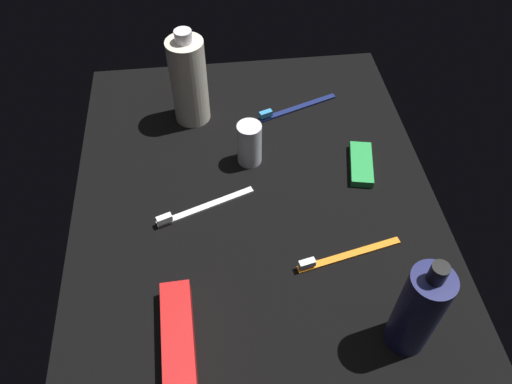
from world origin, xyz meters
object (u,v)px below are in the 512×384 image
(snack_bar_green, at_px, (361,164))
(bodywash_bottle, at_px, (189,81))
(lotion_bottle, at_px, (418,310))
(toothbrush_navy, at_px, (293,108))
(toothpaste_box_red, at_px, (178,342))
(deodorant_stick, at_px, (248,144))
(toothbrush_white, at_px, (200,209))
(toothbrush_orange, at_px, (343,255))

(snack_bar_green, bearing_deg, bodywash_bottle, 71.94)
(bodywash_bottle, bearing_deg, lotion_bottle, -150.94)
(snack_bar_green, bearing_deg, lotion_bottle, -171.73)
(toothbrush_navy, bearing_deg, toothpaste_box_red, 153.47)
(lotion_bottle, bearing_deg, bodywash_bottle, 29.06)
(snack_bar_green, bearing_deg, deodorant_stick, 90.78)
(deodorant_stick, xyz_separation_m, toothbrush_white, (-0.11, 0.10, -0.04))
(toothbrush_navy, xyz_separation_m, snack_bar_green, (-0.17, -0.10, 0.00))
(deodorant_stick, bearing_deg, lotion_bottle, -153.70)
(lotion_bottle, bearing_deg, toothbrush_orange, 21.61)
(deodorant_stick, bearing_deg, snack_bar_green, -101.21)
(lotion_bottle, height_order, bodywash_bottle, bodywash_bottle)
(bodywash_bottle, distance_m, toothbrush_orange, 0.44)
(lotion_bottle, distance_m, toothbrush_white, 0.39)
(toothpaste_box_red, bearing_deg, toothbrush_white, -11.22)
(bodywash_bottle, relative_size, toothpaste_box_red, 1.13)
(bodywash_bottle, xyz_separation_m, deodorant_stick, (-0.14, -0.10, -0.05))
(lotion_bottle, xyz_separation_m, deodorant_stick, (0.38, 0.19, -0.04))
(deodorant_stick, distance_m, toothbrush_navy, 0.17)
(toothbrush_navy, height_order, toothpaste_box_red, toothpaste_box_red)
(deodorant_stick, bearing_deg, bodywash_bottle, 35.95)
(toothbrush_white, height_order, toothbrush_navy, same)
(toothbrush_orange, xyz_separation_m, snack_bar_green, (0.19, -0.08, 0.00))
(bodywash_bottle, bearing_deg, deodorant_stick, -144.05)
(bodywash_bottle, relative_size, toothbrush_white, 1.14)
(lotion_bottle, height_order, deodorant_stick, lotion_bottle)
(bodywash_bottle, bearing_deg, toothbrush_white, -179.16)
(bodywash_bottle, distance_m, snack_bar_green, 0.36)
(deodorant_stick, height_order, snack_bar_green, deodorant_stick)
(lotion_bottle, height_order, toothpaste_box_red, lotion_bottle)
(lotion_bottle, bearing_deg, deodorant_stick, 26.30)
(deodorant_stick, xyz_separation_m, snack_bar_green, (-0.04, -0.21, -0.04))
(toothbrush_white, bearing_deg, toothpaste_box_red, 170.74)
(bodywash_bottle, xyz_separation_m, snack_bar_green, (-0.18, -0.31, -0.08))
(bodywash_bottle, distance_m, toothpaste_box_red, 0.50)
(snack_bar_green, bearing_deg, toothbrush_navy, 42.02)
(bodywash_bottle, height_order, toothpaste_box_red, bodywash_bottle)
(lotion_bottle, distance_m, toothbrush_orange, 0.17)
(toothbrush_orange, height_order, toothbrush_navy, same)
(bodywash_bottle, relative_size, toothbrush_orange, 1.11)
(deodorant_stick, distance_m, toothbrush_orange, 0.27)
(lotion_bottle, distance_m, toothpaste_box_red, 0.33)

